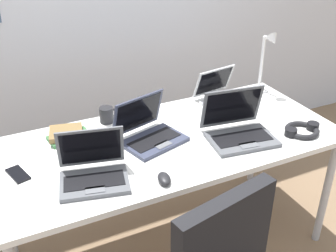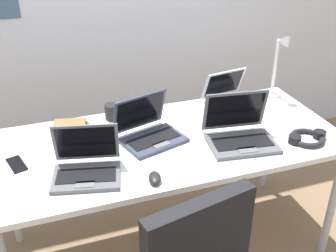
% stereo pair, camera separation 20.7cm
% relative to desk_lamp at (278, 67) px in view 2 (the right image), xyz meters
% --- Properties ---
extents(ground_plane, '(12.00, 12.00, 0.00)m').
position_rel_desk_lamp_xyz_m(ground_plane, '(-0.80, -0.28, -0.94)').
color(ground_plane, '#7A6047').
extents(desk, '(1.80, 0.80, 0.74)m').
position_rel_desk_lamp_xyz_m(desk, '(-0.80, -0.28, -0.25)').
color(desk, white).
rests_on(desk, ground_plane).
extents(desk_lamp, '(0.12, 0.18, 0.40)m').
position_rel_desk_lamp_xyz_m(desk_lamp, '(0.00, 0.00, 0.00)').
color(desk_lamp, white).
rests_on(desk_lamp, desk).
extents(laptop_front_right, '(0.34, 0.31, 0.22)m').
position_rel_desk_lamp_xyz_m(laptop_front_right, '(-1.24, -0.45, -0.15)').
color(laptop_front_right, '#515459').
rests_on(laptop_front_right, desk).
extents(laptop_back_right, '(0.37, 0.34, 0.22)m').
position_rel_desk_lamp_xyz_m(laptop_back_right, '(-0.89, -0.24, -0.15)').
color(laptop_back_right, '#33384C').
rests_on(laptop_back_right, desk).
extents(laptop_front_left, '(0.37, 0.32, 0.24)m').
position_rel_desk_lamp_xyz_m(laptop_front_left, '(-0.46, -0.41, -0.15)').
color(laptop_front_left, '#515459').
rests_on(laptop_front_left, desk).
extents(laptop_mid_desk, '(0.31, 0.29, 0.20)m').
position_rel_desk_lamp_xyz_m(laptop_mid_desk, '(-0.31, -0.01, -0.16)').
color(laptop_mid_desk, '#B7BABC').
rests_on(laptop_mid_desk, desk).
extents(computer_mouse, '(0.07, 0.11, 0.03)m').
position_rel_desk_lamp_xyz_m(computer_mouse, '(-0.97, -0.59, -0.18)').
color(computer_mouse, black).
rests_on(computer_mouse, desk).
extents(cell_phone, '(0.10, 0.15, 0.01)m').
position_rel_desk_lamp_xyz_m(cell_phone, '(-1.54, -0.26, -0.19)').
color(cell_phone, black).
rests_on(cell_phone, desk).
extents(headphones, '(0.21, 0.18, 0.04)m').
position_rel_desk_lamp_xyz_m(headphones, '(-0.13, -0.52, -0.18)').
color(headphones, black).
rests_on(headphones, desk).
extents(book_stack, '(0.22, 0.19, 0.05)m').
position_rel_desk_lamp_xyz_m(book_stack, '(-1.26, -0.04, -0.17)').
color(book_stack, '#336638').
rests_on(book_stack, desk).
extents(coffee_mug, '(0.11, 0.08, 0.09)m').
position_rel_desk_lamp_xyz_m(coffee_mug, '(-1.02, 0.04, -0.15)').
color(coffee_mug, black).
rests_on(coffee_mug, desk).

